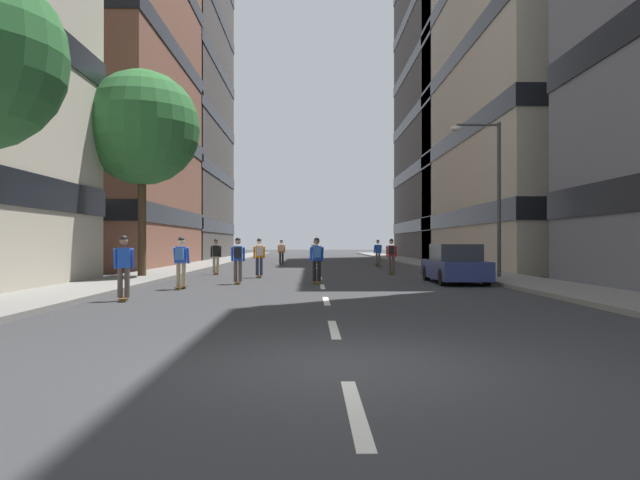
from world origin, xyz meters
TOP-DOWN VIEW (x-y plane):
  - ground_plane at (0.00, 30.46)m, footprint 182.75×182.75m
  - sidewalk_left at (-7.79, 34.26)m, footprint 2.76×83.76m
  - sidewalk_right at (7.79, 34.26)m, footprint 2.76×83.76m
  - lane_markings at (0.00, 33.00)m, footprint 0.16×72.20m
  - building_left_mid at (-17.98, 30.20)m, footprint 17.76×17.21m
  - building_left_far at (-17.98, 47.74)m, footprint 17.76×19.07m
  - building_right_mid at (17.98, 30.20)m, footprint 17.76×22.72m
  - building_right_far at (17.98, 47.74)m, footprint 17.76×20.20m
  - parked_car_near at (5.21, 14.77)m, footprint 1.82×4.40m
  - street_tree_mid at (-7.79, 17.57)m, footprint 4.98×4.98m
  - streetlamp_right at (7.14, 16.44)m, footprint 2.13×0.30m
  - skater_0 at (-3.20, 14.39)m, footprint 0.55×0.91m
  - skater_1 at (-2.49, 32.86)m, footprint 0.53×0.90m
  - skater_2 at (-2.75, 18.34)m, footprint 0.55×0.92m
  - skater_3 at (-5.50, 8.16)m, footprint 0.57×0.92m
  - skater_4 at (3.61, 20.98)m, footprint 0.56×0.92m
  - skater_5 at (-5.13, 20.96)m, footprint 0.57×0.92m
  - skater_6 at (4.05, 30.37)m, footprint 0.56×0.92m
  - skater_7 at (-0.10, 36.11)m, footprint 0.56×0.92m
  - skater_8 at (-4.82, 11.97)m, footprint 0.54×0.91m
  - skater_9 at (-0.19, 14.46)m, footprint 0.55×0.92m

SIDE VIEW (x-z plane):
  - ground_plane at x=0.00m, z-range 0.00..0.00m
  - lane_markings at x=0.00m, z-range 0.00..0.01m
  - sidewalk_left at x=-7.79m, z-range 0.00..0.14m
  - sidewalk_right at x=7.79m, z-range 0.00..0.14m
  - parked_car_near at x=5.21m, z-range -0.06..1.46m
  - skater_3 at x=-5.50m, z-range 0.10..1.87m
  - skater_5 at x=-5.13m, z-range 0.10..1.87m
  - skater_6 at x=4.05m, z-range 0.10..1.87m
  - skater_7 at x=-0.10m, z-range 0.10..1.87m
  - skater_0 at x=-3.20m, z-range 0.13..1.90m
  - skater_1 at x=-2.49m, z-range 0.13..1.90m
  - skater_2 at x=-2.75m, z-range 0.13..1.90m
  - skater_4 at x=3.61m, z-range 0.13..1.90m
  - skater_8 at x=-4.82m, z-range 0.13..1.90m
  - skater_9 at x=-0.19m, z-range 0.13..1.90m
  - streetlamp_right at x=7.14m, z-range 0.89..7.39m
  - street_tree_mid at x=-7.79m, z-range 2.10..11.05m
  - building_left_mid at x=-17.98m, z-range 0.09..21.71m
  - building_right_mid at x=17.98m, z-range 0.09..26.65m
  - building_left_far at x=-17.98m, z-range 0.09..30.76m
  - building_right_far at x=17.98m, z-range 0.09..31.46m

